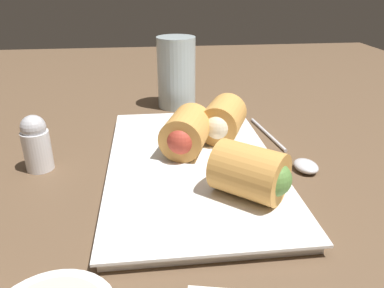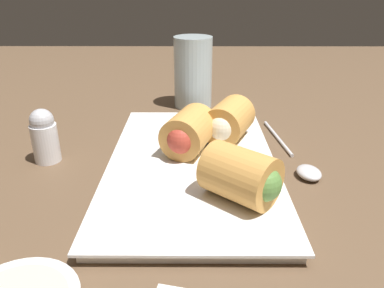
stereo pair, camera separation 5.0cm
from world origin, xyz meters
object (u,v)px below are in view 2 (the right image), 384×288
drinking_glass (193,72)px  spoon (302,166)px  salt_shaker (44,136)px  serving_plate (192,165)px

drinking_glass → spoon: bearing=-151.0°
spoon → drinking_glass: drinking_glass is taller
spoon → salt_shaker: salt_shaker is taller
serving_plate → spoon: serving_plate is taller
serving_plate → spoon: size_ratio=1.75×
serving_plate → spoon: (0.26, -14.18, -0.18)cm
spoon → drinking_glass: bearing=29.0°
serving_plate → salt_shaker: bearing=82.0°
serving_plate → salt_shaker: salt_shaker is taller
spoon → salt_shaker: 33.82cm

